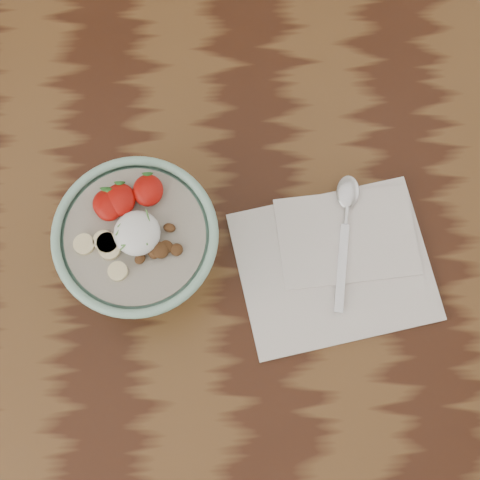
# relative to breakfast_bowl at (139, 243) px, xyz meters

# --- Properties ---
(table) EXTENTS (1.60, 0.90, 0.75)m
(table) POSITION_rel_breakfast_bowl_xyz_m (-0.06, 0.05, -0.16)
(table) COLOR #371A0D
(table) RESTS_ON ground
(breakfast_bowl) EXTENTS (0.20, 0.20, 0.13)m
(breakfast_bowl) POSITION_rel_breakfast_bowl_xyz_m (0.00, 0.00, 0.00)
(breakfast_bowl) COLOR #91C3AC
(breakfast_bowl) RESTS_ON table
(napkin) EXTENTS (0.28, 0.24, 0.02)m
(napkin) POSITION_rel_breakfast_bowl_xyz_m (0.25, -0.02, -0.06)
(napkin) COLOR white
(napkin) RESTS_ON table
(spoon) EXTENTS (0.05, 0.19, 0.01)m
(spoon) POSITION_rel_breakfast_bowl_xyz_m (0.27, 0.04, -0.05)
(spoon) COLOR silver
(spoon) RESTS_ON napkin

